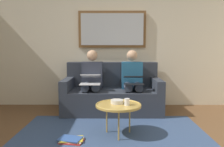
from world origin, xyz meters
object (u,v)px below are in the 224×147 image
object	(u,v)px
bowl	(117,102)
person_right	(92,79)
person_left	(132,79)
framed_mirror	(112,29)
laptop_black	(134,80)
magazine_stack	(71,140)
couch	(112,94)
coffee_table	(118,105)
laptop_silver	(91,80)
cup	(127,102)

from	to	relation	value
bowl	person_right	distance (m)	1.19
bowl	person_left	bearing A→B (deg)	-105.39
framed_mirror	laptop_black	xyz separation A→B (m)	(-0.37, 0.71, -0.92)
laptop_black	magazine_stack	size ratio (longest dim) A/B	0.98
couch	person_right	xyz separation A→B (m)	(0.37, 0.07, 0.30)
person_left	laptop_black	world-z (taller)	person_left
coffee_table	laptop_silver	world-z (taller)	laptop_silver
framed_mirror	coffee_table	distance (m)	1.97
framed_mirror	person_left	distance (m)	1.11
coffee_table	laptop_silver	bearing A→B (deg)	-63.28
bowl	laptop_silver	world-z (taller)	laptop_silver
framed_mirror	laptop_black	bearing A→B (deg)	117.80
couch	coffee_table	size ratio (longest dim) A/B	2.90
cup	laptop_black	distance (m)	0.97
person_left	laptop_silver	size ratio (longest dim) A/B	2.97
couch	laptop_black	size ratio (longest dim) A/B	5.31
person_left	magazine_stack	xyz separation A→B (m)	(0.88, 1.37, -0.58)
framed_mirror	cup	bearing A→B (deg)	96.99
coffee_table	laptop_silver	distance (m)	1.05
framed_mirror	laptop_black	size ratio (longest dim) A/B	4.04
person_left	couch	bearing A→B (deg)	-10.35
person_left	laptop_silver	distance (m)	0.78
magazine_stack	person_left	bearing A→B (deg)	-122.66
couch	framed_mirror	xyz separation A→B (m)	(0.00, -0.39, 1.24)
cup	laptop_black	xyz separation A→B (m)	(-0.17, -0.94, 0.16)
person_right	coffee_table	bearing A→B (deg)	111.86
magazine_stack	couch	bearing A→B (deg)	-109.41
laptop_black	bowl	bearing A→B (deg)	70.36
coffee_table	bowl	distance (m)	0.07
person_right	magazine_stack	xyz separation A→B (m)	(0.14, 1.37, -0.58)
couch	laptop_silver	bearing A→B (deg)	39.01
cup	couch	bearing A→B (deg)	-80.88
laptop_silver	magazine_stack	size ratio (longest dim) A/B	1.13
laptop_black	person_right	world-z (taller)	person_right
laptop_black	laptop_silver	distance (m)	0.74
framed_mirror	coffee_table	xyz separation A→B (m)	(-0.09, 1.61, -1.14)
person_left	laptop_black	distance (m)	0.25
coffee_table	bowl	xyz separation A→B (m)	(0.02, -0.06, 0.04)
magazine_stack	laptop_silver	bearing A→B (deg)	-96.78
bowl	laptop_silver	bearing A→B (deg)	-62.50
coffee_table	laptop_black	world-z (taller)	laptop_black
coffee_table	laptop_black	bearing A→B (deg)	-107.46
coffee_table	cup	bearing A→B (deg)	161.20
bowl	laptop_black	bearing A→B (deg)	-109.64
bowl	laptop_silver	size ratio (longest dim) A/B	0.45
coffee_table	laptop_black	xyz separation A→B (m)	(-0.28, -0.90, 0.22)
cup	person_left	distance (m)	1.21
person_right	magazine_stack	size ratio (longest dim) A/B	3.36
person_left	framed_mirror	bearing A→B (deg)	-50.85
framed_mirror	person_right	distance (m)	1.11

